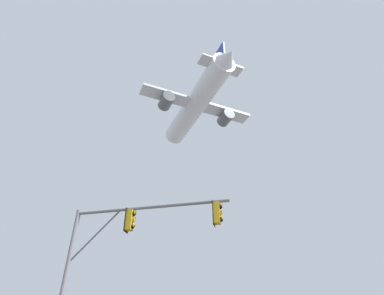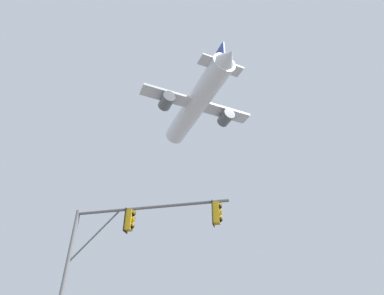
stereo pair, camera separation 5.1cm
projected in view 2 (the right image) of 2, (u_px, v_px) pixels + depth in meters
signal_pole_near at (123, 242)px, 13.17m from camera, size 6.98×1.57×6.61m
airplane at (196, 105)px, 48.02m from camera, size 16.77×21.71×6.20m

